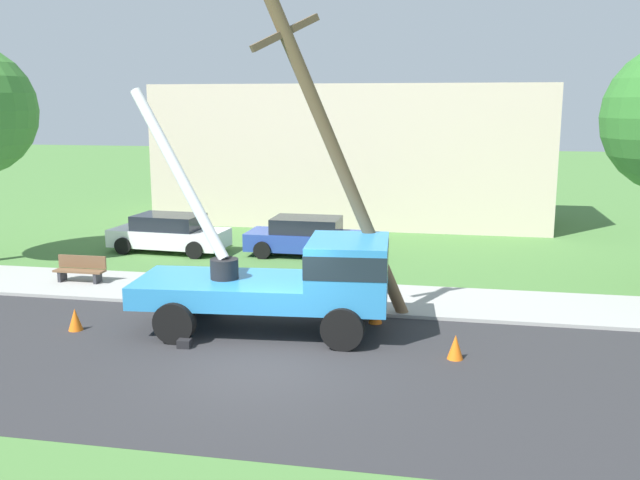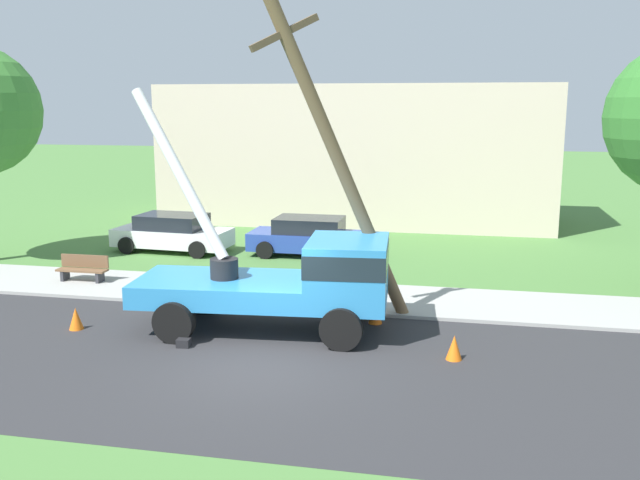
{
  "view_description": "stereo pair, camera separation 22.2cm",
  "coord_description": "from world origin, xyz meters",
  "px_view_note": "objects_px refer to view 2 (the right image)",
  "views": [
    {
      "loc": [
        3.91,
        -13.75,
        5.6
      ],
      "look_at": [
        0.6,
        3.35,
        2.16
      ],
      "focal_mm": 39.15,
      "sensor_mm": 36.0,
      "label": 1
    },
    {
      "loc": [
        4.13,
        -13.71,
        5.6
      ],
      "look_at": [
        0.6,
        3.35,
        2.16
      ],
      "focal_mm": 39.15,
      "sensor_mm": 36.0,
      "label": 2
    }
  ],
  "objects_px": {
    "utility_truck": "(295,276)",
    "traffic_cone_behind": "(76,319)",
    "parked_sedan_white": "(173,233)",
    "traffic_cone_ahead": "(454,348)",
    "traffic_cone_curbside": "(375,313)",
    "park_bench": "(83,269)",
    "leaning_utility_pole": "(338,161)",
    "parked_sedan_blue": "(309,236)"
  },
  "relations": [
    {
      "from": "traffic_cone_behind",
      "to": "park_bench",
      "type": "bearing_deg",
      "value": 117.94
    },
    {
      "from": "parked_sedan_white",
      "to": "park_bench",
      "type": "height_order",
      "value": "parked_sedan_white"
    },
    {
      "from": "utility_truck",
      "to": "parked_sedan_blue",
      "type": "height_order",
      "value": "utility_truck"
    },
    {
      "from": "leaning_utility_pole",
      "to": "traffic_cone_ahead",
      "type": "xyz_separation_m",
      "value": [
        2.95,
        -1.81,
        -3.93
      ]
    },
    {
      "from": "leaning_utility_pole",
      "to": "traffic_cone_curbside",
      "type": "xyz_separation_m",
      "value": [
        0.91,
        0.4,
        -3.93
      ]
    },
    {
      "from": "traffic_cone_ahead",
      "to": "traffic_cone_curbside",
      "type": "height_order",
      "value": "same"
    },
    {
      "from": "leaning_utility_pole",
      "to": "parked_sedan_white",
      "type": "distance_m",
      "value": 11.51
    },
    {
      "from": "utility_truck",
      "to": "parked_sedan_white",
      "type": "bearing_deg",
      "value": 129.53
    },
    {
      "from": "traffic_cone_ahead",
      "to": "parked_sedan_white",
      "type": "xyz_separation_m",
      "value": [
        -10.75,
        9.52,
        0.43
      ]
    },
    {
      "from": "traffic_cone_ahead",
      "to": "utility_truck",
      "type": "bearing_deg",
      "value": 162.66
    },
    {
      "from": "leaning_utility_pole",
      "to": "park_bench",
      "type": "height_order",
      "value": "leaning_utility_pole"
    },
    {
      "from": "traffic_cone_curbside",
      "to": "utility_truck",
      "type": "bearing_deg",
      "value": -152.05
    },
    {
      "from": "leaning_utility_pole",
      "to": "traffic_cone_behind",
      "type": "bearing_deg",
      "value": -165.97
    },
    {
      "from": "traffic_cone_ahead",
      "to": "park_bench",
      "type": "distance_m",
      "value": 12.32
    },
    {
      "from": "utility_truck",
      "to": "leaning_utility_pole",
      "type": "xyz_separation_m",
      "value": [
        0.96,
        0.59,
        2.8
      ]
    },
    {
      "from": "traffic_cone_behind",
      "to": "park_bench",
      "type": "distance_m",
      "value": 4.69
    },
    {
      "from": "traffic_cone_behind",
      "to": "parked_sedan_white",
      "type": "xyz_separation_m",
      "value": [
        -1.43,
        9.3,
        0.43
      ]
    },
    {
      "from": "park_bench",
      "to": "traffic_cone_ahead",
      "type": "bearing_deg",
      "value": -20.71
    },
    {
      "from": "traffic_cone_ahead",
      "to": "parked_sedan_blue",
      "type": "relative_size",
      "value": 0.13
    },
    {
      "from": "leaning_utility_pole",
      "to": "traffic_cone_behind",
      "type": "relative_size",
      "value": 14.76
    },
    {
      "from": "leaning_utility_pole",
      "to": "traffic_cone_ahead",
      "type": "height_order",
      "value": "leaning_utility_pole"
    },
    {
      "from": "traffic_cone_curbside",
      "to": "park_bench",
      "type": "distance_m",
      "value": 9.73
    },
    {
      "from": "leaning_utility_pole",
      "to": "traffic_cone_ahead",
      "type": "relative_size",
      "value": 14.76
    },
    {
      "from": "leaning_utility_pole",
      "to": "parked_sedan_blue",
      "type": "height_order",
      "value": "leaning_utility_pole"
    },
    {
      "from": "traffic_cone_curbside",
      "to": "parked_sedan_white",
      "type": "bearing_deg",
      "value": 140.05
    },
    {
      "from": "traffic_cone_behind",
      "to": "traffic_cone_curbside",
      "type": "bearing_deg",
      "value": 15.29
    },
    {
      "from": "parked_sedan_blue",
      "to": "park_bench",
      "type": "distance_m",
      "value": 8.18
    },
    {
      "from": "parked_sedan_white",
      "to": "leaning_utility_pole",
      "type": "bearing_deg",
      "value": -44.63
    },
    {
      "from": "utility_truck",
      "to": "traffic_cone_behind",
      "type": "bearing_deg",
      "value": -169.54
    },
    {
      "from": "traffic_cone_ahead",
      "to": "parked_sedan_blue",
      "type": "bearing_deg",
      "value": 119.05
    },
    {
      "from": "traffic_cone_behind",
      "to": "parked_sedan_white",
      "type": "distance_m",
      "value": 9.42
    },
    {
      "from": "parked_sedan_white",
      "to": "parked_sedan_blue",
      "type": "distance_m",
      "value": 5.29
    },
    {
      "from": "utility_truck",
      "to": "park_bench",
      "type": "relative_size",
      "value": 4.33
    },
    {
      "from": "parked_sedan_white",
      "to": "park_bench",
      "type": "relative_size",
      "value": 2.82
    },
    {
      "from": "utility_truck",
      "to": "parked_sedan_blue",
      "type": "xyz_separation_m",
      "value": [
        -1.57,
        8.64,
        -0.7
      ]
    },
    {
      "from": "parked_sedan_white",
      "to": "park_bench",
      "type": "distance_m",
      "value": 5.23
    },
    {
      "from": "parked_sedan_white",
      "to": "traffic_cone_ahead",
      "type": "bearing_deg",
      "value": -41.51
    },
    {
      "from": "leaning_utility_pole",
      "to": "traffic_cone_curbside",
      "type": "bearing_deg",
      "value": 23.63
    },
    {
      "from": "utility_truck",
      "to": "traffic_cone_behind",
      "type": "distance_m",
      "value": 5.63
    },
    {
      "from": "utility_truck",
      "to": "leaning_utility_pole",
      "type": "bearing_deg",
      "value": 31.78
    },
    {
      "from": "traffic_cone_ahead",
      "to": "parked_sedan_white",
      "type": "distance_m",
      "value": 14.37
    },
    {
      "from": "traffic_cone_ahead",
      "to": "park_bench",
      "type": "xyz_separation_m",
      "value": [
        -11.52,
        4.36,
        0.18
      ]
    }
  ]
}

